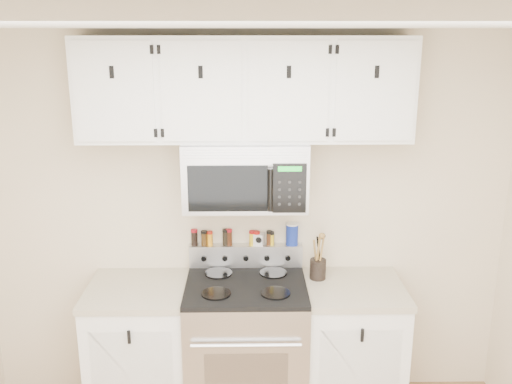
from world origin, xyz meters
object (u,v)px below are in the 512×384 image
microwave (245,174)px  utensil_crock (318,267)px  salt_canister (292,234)px  range (246,348)px

microwave → utensil_crock: (0.47, 0.01, -0.63)m
utensil_crock → salt_canister: salt_canister is taller
range → utensil_crock: size_ratio=3.56×
utensil_crock → range: bearing=-164.2°
range → utensil_crock: 0.71m
utensil_crock → salt_canister: bearing=137.0°
utensil_crock → salt_canister: (-0.16, 0.15, 0.18)m
salt_canister → utensil_crock: bearing=-43.0°
microwave → utensil_crock: 0.79m
range → utensil_crock: utensil_crock is taller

